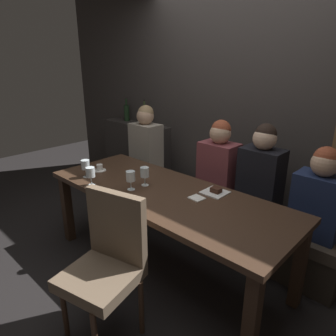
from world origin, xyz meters
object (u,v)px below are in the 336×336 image
banquette_bench (211,217)px  dessert_plate (215,192)px  wine_bottle_dark_red (127,112)px  diner_near_end (319,195)px  diner_far_end (261,172)px  espresso_cup (100,168)px  dining_table (165,201)px  diner_bearded (219,163)px  wine_glass_near_right (131,177)px  wine_bottle_pale_label (145,115)px  wine_glass_near_left (145,173)px  chair_near_side (107,258)px  diner_redhead (146,142)px  wine_glass_far_right (85,165)px  wine_glass_center_back (90,173)px

banquette_bench → dessert_plate: dessert_plate is taller
wine_bottle_dark_red → diner_near_end: bearing=-8.0°
diner_far_end → espresso_cup: (-1.29, -0.80, -0.07)m
dining_table → diner_bearded: (0.04, 0.71, 0.17)m
wine_glass_near_right → diner_far_end: bearing=51.4°
wine_bottle_pale_label → dining_table: bearing=-37.3°
diner_far_end → wine_bottle_pale_label: (-1.88, 0.34, 0.23)m
wine_glass_near_right → wine_bottle_dark_red: bearing=141.3°
dessert_plate → espresso_cup: bearing=-163.5°
wine_glass_near_left → dessert_plate: 0.62m
chair_near_side → wine_bottle_dark_red: wine_bottle_dark_red is taller
wine_bottle_pale_label → wine_glass_near_right: size_ratio=1.99×
dining_table → wine_bottle_dark_red: (-1.76, 1.06, 0.42)m
espresso_cup → diner_far_end: bearing=31.8°
wine_glass_near_left → dessert_plate: size_ratio=0.86×
diner_redhead → espresso_cup: bearing=-76.2°
chair_near_side → wine_glass_near_right: size_ratio=5.98×
banquette_bench → wine_glass_near_right: bearing=-104.8°
chair_near_side → wine_glass_far_right: bearing=153.8°
diner_redhead → wine_glass_center_back: (0.46, -1.06, 0.01)m
wine_bottle_pale_label → dessert_plate: size_ratio=1.72×
wine_glass_center_back → wine_glass_near_right: bearing=28.7°
wine_bottle_pale_label → wine_glass_near_left: (1.18, -1.09, -0.22)m
wine_glass_near_left → dessert_plate: wine_glass_near_left is taller
diner_near_end → wine_glass_near_left: 1.39m
dining_table → diner_far_end: bearing=56.4°
wine_glass_center_back → diner_redhead: bearing=113.2°
chair_near_side → wine_glass_near_left: chair_near_side is taller
chair_near_side → wine_glass_near_right: 0.75m
diner_redhead → diner_bearded: diner_redhead is taller
diner_far_end → wine_bottle_dark_red: (-2.24, 0.34, 0.23)m
wine_bottle_dark_red → wine_glass_center_back: wine_bottle_dark_red is taller
wine_bottle_pale_label → wine_glass_center_back: (0.85, -1.41, -0.22)m
diner_far_end → diner_near_end: (0.51, -0.05, -0.05)m
wine_glass_near_left → banquette_bench: bearing=73.5°
wine_bottle_dark_red → diner_far_end: bearing=-8.6°
diner_redhead → diner_far_end: 1.49m
diner_far_end → diner_redhead: bearing=-179.9°
wine_glass_near_left → espresso_cup: size_ratio=1.37×
diner_bearded → wine_bottle_dark_red: wine_bottle_dark_red is taller
dining_table → wine_bottle_dark_red: bearing=148.9°
wine_glass_near_right → diner_near_end: bearing=34.7°
diner_bearded → dessert_plate: 0.53m
wine_glass_center_back → espresso_cup: (-0.26, 0.27, -0.09)m
chair_near_side → wine_glass_far_right: (-0.94, 0.46, 0.30)m
wine_glass_far_right → espresso_cup: (-0.05, 0.19, -0.09)m
dining_table → wine_glass_center_back: size_ratio=13.41×
chair_near_side → espresso_cup: 1.20m
diner_far_end → wine_bottle_pale_label: size_ratio=2.51×
dining_table → diner_far_end: size_ratio=2.69×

